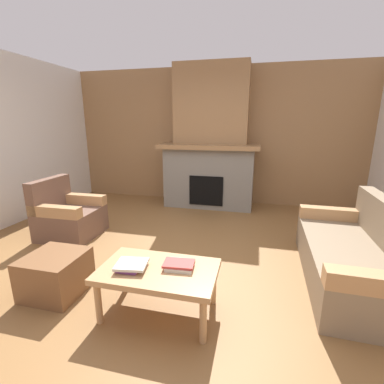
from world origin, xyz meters
TOP-DOWN VIEW (x-y plane):
  - ground at (0.00, 0.00)m, footprint 9.00×9.00m
  - wall_back_wood_panel at (0.00, 3.00)m, footprint 6.00×0.12m
  - fireplace at (0.00, 2.62)m, footprint 1.90×0.82m
  - couch at (1.96, 0.24)m, footprint 0.89×1.82m
  - armchair at (-1.75, 0.59)m, footprint 0.77×0.77m
  - coffee_table at (0.14, -0.70)m, footprint 1.00×0.60m
  - ottoman at (-0.94, -0.66)m, footprint 0.52×0.52m
  - book_stack_near_edge at (-0.08, -0.75)m, footprint 0.28×0.25m
  - book_stack_center at (0.31, -0.63)m, footprint 0.27×0.23m

SIDE VIEW (x-z plane):
  - ground at x=0.00m, z-range 0.00..0.00m
  - ottoman at x=-0.94m, z-range 0.00..0.40m
  - couch at x=1.96m, z-range -0.14..0.71m
  - armchair at x=-1.75m, z-range -0.13..0.72m
  - coffee_table at x=0.14m, z-range 0.16..0.59m
  - book_stack_center at x=0.31m, z-range 0.43..0.48m
  - book_stack_near_edge at x=-0.08m, z-range 0.43..0.49m
  - fireplace at x=0.00m, z-range -0.19..2.51m
  - wall_back_wood_panel at x=0.00m, z-range 0.00..2.70m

